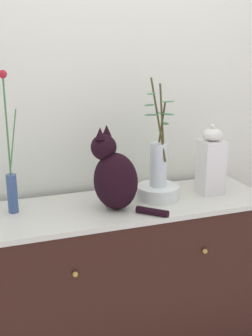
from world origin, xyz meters
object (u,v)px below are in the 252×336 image
Objects in this scene: sideboard at (126,284)px; vase_glass_clear at (159,160)px; jar_lidded_porcelain at (211,162)px; cat_sitting at (114,176)px; bowl_porcelain at (158,192)px; vase_slim_green at (11,178)px.

vase_glass_clear is at bearing 4.44° from sideboard.
vase_glass_clear reaches higher than jar_lidded_porcelain.
cat_sitting is 0.54m from jar_lidded_porcelain.
vase_glass_clear is (-0.00, -0.00, 0.17)m from bowl_porcelain.
cat_sitting reaches higher than jar_lidded_porcelain.
cat_sitting reaches higher than bowl_porcelain.
sideboard is 3.90× the size of jar_lidded_porcelain.
vase_slim_green reaches higher than jar_lidded_porcelain.
jar_lidded_porcelain is at bearing -3.70° from vase_slim_green.
bowl_porcelain is (0.18, 0.02, 0.48)m from sideboard.
jar_lidded_porcelain is at bearing -2.27° from bowl_porcelain.
sideboard is 0.62m from cat_sitting.
vase_slim_green is at bearing 172.68° from sideboard.
jar_lidded_porcelain is at bearing 0.47° from sideboard.
jar_lidded_porcelain is (0.29, -0.01, 0.13)m from bowl_porcelain.
sideboard is at bearing -175.07° from bowl_porcelain.
jar_lidded_porcelain is at bearing 5.24° from cat_sitting.
sideboard is 0.67m from vase_glass_clear.
bowl_porcelain is at bearing 4.93° from sideboard.
jar_lidded_porcelain is at bearing -1.96° from vase_glass_clear.
vase_slim_green reaches higher than cat_sitting.
jar_lidded_porcelain is (0.99, -0.06, 0.00)m from vase_slim_green.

